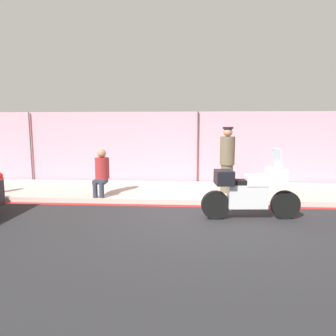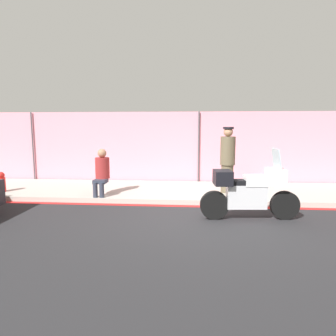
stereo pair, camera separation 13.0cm
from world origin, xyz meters
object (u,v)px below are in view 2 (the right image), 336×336
(officer_standing, at_px, (228,159))
(fire_hydrant, at_px, (1,182))
(motorcycle, at_px, (249,191))
(person_seated_on_curb, at_px, (102,170))

(officer_standing, distance_m, fire_hydrant, 6.40)
(motorcycle, height_order, officer_standing, officer_standing)
(motorcycle, relative_size, officer_standing, 1.15)
(motorcycle, xyz_separation_m, person_seated_on_curb, (-3.63, 1.48, 0.20))
(officer_standing, bearing_deg, motorcycle, -83.72)
(motorcycle, bearing_deg, fire_hydrant, 161.87)
(motorcycle, bearing_deg, officer_standing, 91.81)
(person_seated_on_curb, height_order, fire_hydrant, person_seated_on_curb)
(motorcycle, distance_m, officer_standing, 2.12)
(motorcycle, xyz_separation_m, officer_standing, (-0.23, 2.06, 0.45))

